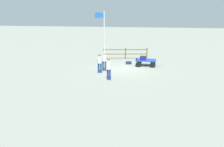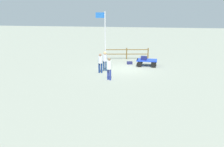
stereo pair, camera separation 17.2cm
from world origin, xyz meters
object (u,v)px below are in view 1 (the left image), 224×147
object	(u,v)px
worker_supervisor	(100,62)
flagpole	(103,36)
worker_lead	(104,60)
suitcase_grey	(143,58)
suitcase_olive	(129,63)
worker_trailing	(109,67)
luggage_cart	(146,61)

from	to	relation	value
worker_supervisor	flagpole	size ratio (longest dim) A/B	0.32
worker_lead	flagpole	xyz separation A→B (m)	(0.29, -1.09, 1.89)
flagpole	worker_lead	bearing A→B (deg)	104.85
suitcase_grey	suitcase_olive	world-z (taller)	suitcase_grey
suitcase_olive	worker_lead	size ratio (longest dim) A/B	0.35
worker_lead	worker_trailing	size ratio (longest dim) A/B	1.00
luggage_cart	worker_lead	distance (m)	4.32
worker_lead	worker_supervisor	size ratio (longest dim) A/B	1.03
suitcase_olive	flagpole	bearing A→B (deg)	45.11
suitcase_olive	suitcase_grey	bearing A→B (deg)	152.74
luggage_cart	worker_lead	world-z (taller)	worker_lead
suitcase_olive	worker_supervisor	xyz separation A→B (m)	(1.95, 3.85, 0.81)
luggage_cart	worker_trailing	size ratio (longest dim) A/B	1.12
suitcase_olive	worker_lead	bearing A→B (deg)	60.94
suitcase_grey	worker_trailing	distance (m)	5.53
worker_lead	flagpole	bearing A→B (deg)	-75.15
suitcase_grey	suitcase_olive	bearing A→B (deg)	-27.26
worker_trailing	flagpole	distance (m)	4.38
luggage_cart	worker_supervisor	world-z (taller)	worker_supervisor
suitcase_olive	worker_supervisor	bearing A→B (deg)	63.17
suitcase_grey	worker_lead	size ratio (longest dim) A/B	0.34
suitcase_olive	flagpole	size ratio (longest dim) A/B	0.12
suitcase_olive	flagpole	distance (m)	3.96
worker_trailing	suitcase_olive	bearing A→B (deg)	-97.78
luggage_cart	flagpole	world-z (taller)	flagpole
suitcase_olive	worker_supervisor	size ratio (longest dim) A/B	0.36
suitcase_grey	worker_lead	world-z (taller)	worker_lead
luggage_cart	suitcase_olive	bearing A→B (deg)	-16.12
luggage_cart	worker_trailing	bearing A→B (deg)	65.37
luggage_cart	worker_trailing	distance (m)	5.87
worker_trailing	worker_supervisor	size ratio (longest dim) A/B	1.03
flagpole	suitcase_olive	bearing A→B (deg)	-134.89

